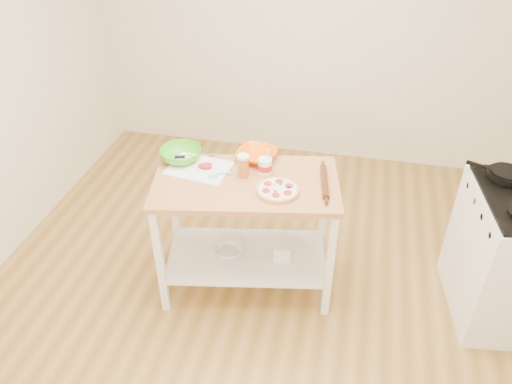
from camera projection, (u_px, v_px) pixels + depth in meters
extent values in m
cube|color=#A57C3D|center=(253.00, 311.00, 3.49)|extent=(4.00, 4.50, 0.02)
cube|color=#EFE2C9|center=(308.00, 21.00, 4.51)|extent=(4.00, 0.02, 2.70)
cube|color=#BB804D|center=(246.00, 184.00, 3.21)|extent=(1.29, 0.86, 0.04)
cube|color=white|center=(247.00, 256.00, 3.57)|extent=(1.20, 0.78, 0.02)
cube|color=white|center=(160.00, 263.00, 3.25)|extent=(0.06, 0.06, 0.86)
cube|color=white|center=(175.00, 211.00, 3.71)|extent=(0.06, 0.06, 0.86)
cube|color=white|center=(329.00, 267.00, 3.22)|extent=(0.06, 0.06, 0.86)
cube|color=white|center=(323.00, 214.00, 3.68)|extent=(0.06, 0.06, 0.86)
cylinder|color=black|center=(507.00, 174.00, 3.12)|extent=(0.23, 0.23, 0.03)
cube|color=black|center=(478.00, 165.00, 3.21)|extent=(0.14, 0.08, 0.02)
cylinder|color=#DFA65F|center=(278.00, 191.00, 3.09)|extent=(0.27, 0.27, 0.02)
cylinder|color=#DFA65F|center=(278.00, 189.00, 3.08)|extent=(0.27, 0.27, 0.01)
cylinder|color=white|center=(278.00, 189.00, 3.08)|extent=(0.24, 0.24, 0.01)
cylinder|color=red|center=(289.00, 186.00, 3.10)|extent=(0.05, 0.05, 0.01)
cylinder|color=red|center=(279.00, 181.00, 3.14)|extent=(0.05, 0.05, 0.01)
cylinder|color=red|center=(268.00, 184.00, 3.12)|extent=(0.05, 0.05, 0.01)
cylinder|color=red|center=(266.00, 191.00, 3.06)|extent=(0.05, 0.05, 0.01)
cylinder|color=red|center=(276.00, 195.00, 3.02)|extent=(0.05, 0.05, 0.01)
cylinder|color=red|center=(288.00, 193.00, 3.04)|extent=(0.05, 0.05, 0.01)
sphere|color=white|center=(284.00, 184.00, 3.11)|extent=(0.03, 0.03, 0.03)
sphere|color=white|center=(274.00, 184.00, 3.12)|extent=(0.03, 0.03, 0.03)
sphere|color=white|center=(270.00, 189.00, 3.07)|extent=(0.03, 0.03, 0.03)
plane|color=#15521B|center=(288.00, 187.00, 3.08)|extent=(0.03, 0.03, 0.00)
plane|color=#15521B|center=(280.00, 184.00, 3.11)|extent=(0.03, 0.03, 0.00)
plane|color=#15521B|center=(273.00, 184.00, 3.11)|extent=(0.03, 0.03, 0.00)
plane|color=#15521B|center=(268.00, 188.00, 3.07)|extent=(0.03, 0.03, 0.00)
plane|color=#15521B|center=(275.00, 191.00, 3.05)|extent=(0.03, 0.03, 0.00)
cube|color=white|center=(199.00, 168.00, 3.31)|extent=(0.43, 0.35, 0.01)
cube|color=#F4EACC|center=(187.00, 158.00, 3.38)|extent=(0.03, 0.03, 0.02)
cube|color=#F4EACC|center=(192.00, 159.00, 3.37)|extent=(0.03, 0.03, 0.02)
cube|color=#F4EACC|center=(197.00, 160.00, 3.36)|extent=(0.03, 0.03, 0.02)
cube|color=#F4EACC|center=(190.00, 155.00, 3.41)|extent=(0.03, 0.03, 0.02)
cube|color=#F4EACC|center=(194.00, 156.00, 3.40)|extent=(0.03, 0.03, 0.02)
cube|color=#F4EACC|center=(199.00, 157.00, 3.39)|extent=(0.03, 0.03, 0.02)
cylinder|color=red|center=(203.00, 166.00, 3.31)|extent=(0.07, 0.07, 0.01)
cylinder|color=red|center=(205.00, 166.00, 3.30)|extent=(0.07, 0.07, 0.01)
cylinder|color=red|center=(207.00, 165.00, 3.30)|extent=(0.07, 0.07, 0.01)
cube|color=#41D0C8|center=(213.00, 177.00, 3.21)|extent=(0.07, 0.05, 0.01)
cylinder|color=#41D0C8|center=(223.00, 173.00, 3.24)|extent=(0.10, 0.05, 0.01)
cube|color=silver|center=(201.00, 155.00, 3.43)|extent=(0.18, 0.08, 0.00)
cube|color=black|center=(182.00, 157.00, 3.40)|extent=(0.10, 0.05, 0.01)
imported|color=#FF680B|center=(257.00, 155.00, 3.39)|extent=(0.32, 0.32, 0.07)
imported|color=#43C21F|center=(181.00, 155.00, 3.38)|extent=(0.28, 0.28, 0.09)
cylinder|color=#B56024|center=(243.00, 167.00, 3.21)|extent=(0.07, 0.07, 0.14)
cylinder|color=white|center=(243.00, 157.00, 3.16)|extent=(0.08, 0.08, 0.02)
cylinder|color=white|center=(265.00, 167.00, 3.23)|extent=(0.09, 0.09, 0.11)
cylinder|color=red|center=(265.00, 167.00, 3.23)|extent=(0.09, 0.09, 0.04)
cylinder|color=silver|center=(268.00, 155.00, 3.18)|extent=(0.01, 0.06, 0.11)
cylinder|color=#512812|center=(324.00, 182.00, 3.15)|extent=(0.10, 0.36, 0.04)
imported|color=silver|center=(229.00, 251.00, 3.56)|extent=(0.24, 0.24, 0.07)
cube|color=white|center=(282.00, 251.00, 3.51)|extent=(0.14, 0.14, 0.12)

